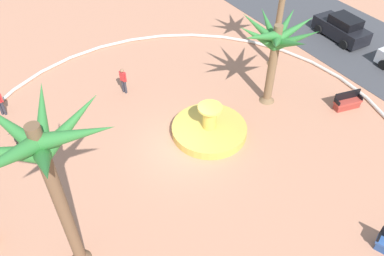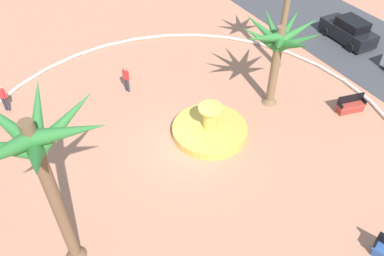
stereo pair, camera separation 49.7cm
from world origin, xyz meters
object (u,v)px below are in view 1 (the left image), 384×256
Objects in this scene: person_pedestrian_stroll at (123,79)px; parked_car_leftmost at (342,28)px; palm_tree_by_curb at (44,161)px; bench_east at (347,103)px; fountain at (209,129)px; palm_tree_mid_plaza at (276,42)px; bicycle_red_frame at (17,143)px.

parked_car_leftmost is (2.21, 15.66, -0.14)m from person_pedestrian_stroll.
palm_tree_by_curb is 23.14m from parked_car_leftmost.
parked_car_leftmost is at bearing 135.11° from bench_east.
bench_east is at bearing 73.24° from fountain.
bicycle_red_frame is at bearing -105.10° from palm_tree_mid_plaza.
palm_tree_by_curb is at bearing -72.78° from parked_car_leftmost.
palm_tree_mid_plaza is (-3.90, 12.55, -1.80)m from palm_tree_by_curb.
palm_tree_mid_plaza is at bearing 107.24° from palm_tree_by_curb.
parked_car_leftmost is at bearing 81.95° from person_pedestrian_stroll.
parked_car_leftmost is at bearing 107.22° from palm_tree_by_curb.
person_pedestrian_stroll is (-1.49, 6.50, 0.53)m from bicycle_red_frame.
palm_tree_mid_plaza reaches higher than fountain.
fountain is 8.07m from bench_east.
bicycle_red_frame is at bearing -111.25° from bench_east.
palm_tree_by_curb is 4.21× the size of bicycle_red_frame.
palm_tree_mid_plaza is at bearing -130.25° from bench_east.
fountain is 0.54× the size of palm_tree_by_curb.
bench_east is 17.70m from bicycle_red_frame.
palm_tree_mid_plaza is 9.96m from parked_car_leftmost.
person_pedestrian_stroll is (-5.57, -2.27, 0.64)m from fountain.
palm_tree_by_curb is at bearing -33.75° from person_pedestrian_stroll.
bicycle_red_frame is 22.17m from parked_car_leftmost.
fountain is at bearing 22.16° from person_pedestrian_stroll.
fountain is 2.34× the size of bench_east.
palm_tree_by_curb is 11.71m from person_pedestrian_stroll.
palm_tree_mid_plaza is at bearing 74.90° from bicycle_red_frame.
bench_east is 12.75m from person_pedestrian_stroll.
fountain is 10.36m from palm_tree_by_curb.
fountain is 6.05m from person_pedestrian_stroll.
bench_east is at bearing 49.75° from palm_tree_mid_plaza.
palm_tree_mid_plaza reaches higher than bicycle_red_frame.
bench_east is 8.04m from parked_car_leftmost.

